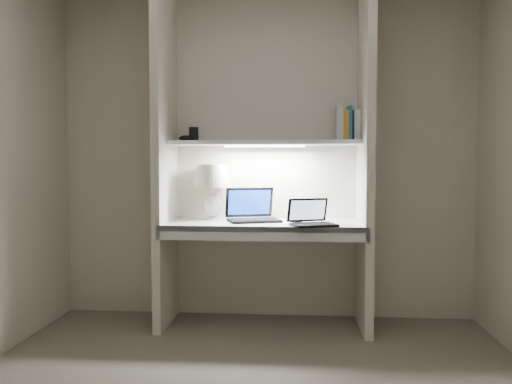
# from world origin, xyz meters

# --- Properties ---
(back_wall) EXTENTS (3.20, 0.01, 2.50)m
(back_wall) POSITION_xyz_m (0.00, 1.50, 1.25)
(back_wall) COLOR beige
(back_wall) RESTS_ON floor
(alcove_panel_left) EXTENTS (0.06, 0.55, 2.50)m
(alcove_panel_left) POSITION_xyz_m (-0.73, 1.23, 1.25)
(alcove_panel_left) COLOR beige
(alcove_panel_left) RESTS_ON floor
(alcove_panel_right) EXTENTS (0.06, 0.55, 2.50)m
(alcove_panel_right) POSITION_xyz_m (0.73, 1.23, 1.25)
(alcove_panel_right) COLOR beige
(alcove_panel_right) RESTS_ON floor
(desk) EXTENTS (1.40, 0.55, 0.04)m
(desk) POSITION_xyz_m (0.00, 1.23, 0.75)
(desk) COLOR white
(desk) RESTS_ON alcove_panel_left
(desk_apron) EXTENTS (1.46, 0.03, 0.10)m
(desk_apron) POSITION_xyz_m (0.00, 0.96, 0.72)
(desk_apron) COLOR silver
(desk_apron) RESTS_ON desk
(shelf) EXTENTS (1.40, 0.36, 0.03)m
(shelf) POSITION_xyz_m (0.00, 1.32, 1.35)
(shelf) COLOR silver
(shelf) RESTS_ON back_wall
(strip_light) EXTENTS (0.60, 0.04, 0.02)m
(strip_light) POSITION_xyz_m (0.00, 1.32, 1.33)
(strip_light) COLOR white
(strip_light) RESTS_ON shelf
(table_lamp) EXTENTS (0.29, 0.29, 0.42)m
(table_lamp) POSITION_xyz_m (-0.40, 1.36, 1.05)
(table_lamp) COLOR white
(table_lamp) RESTS_ON desk
(laptop_main) EXTENTS (0.45, 0.41, 0.25)m
(laptop_main) POSITION_xyz_m (-0.09, 1.29, 0.83)
(laptop_main) COLOR black
(laptop_main) RESTS_ON desk
(laptop_netbook) EXTENTS (0.36, 0.33, 0.18)m
(laptop_netbook) POSITION_xyz_m (0.34, 1.04, 0.81)
(laptop_netbook) COLOR black
(laptop_netbook) RESTS_ON desk
(speaker) EXTENTS (0.10, 0.07, 0.13)m
(speaker) POSITION_xyz_m (0.29, 1.37, 0.83)
(speaker) COLOR silver
(speaker) RESTS_ON desk
(mouse) EXTENTS (0.12, 0.09, 0.04)m
(mouse) POSITION_xyz_m (0.24, 1.24, 0.79)
(mouse) COLOR black
(mouse) RESTS_ON desk
(cable_coil) EXTENTS (0.10, 0.10, 0.01)m
(cable_coil) POSITION_xyz_m (0.01, 1.31, 0.78)
(cable_coil) COLOR black
(cable_coil) RESTS_ON desk
(sticky_note) EXTENTS (0.09, 0.09, 0.00)m
(sticky_note) POSITION_xyz_m (-0.53, 1.14, 0.77)
(sticky_note) COLOR yellow
(sticky_note) RESTS_ON desk
(book_row) EXTENTS (0.24, 0.17, 0.25)m
(book_row) POSITION_xyz_m (0.65, 1.36, 1.48)
(book_row) COLOR silver
(book_row) RESTS_ON shelf
(shelf_box) EXTENTS (0.08, 0.07, 0.11)m
(shelf_box) POSITION_xyz_m (-0.56, 1.43, 1.42)
(shelf_box) COLOR black
(shelf_box) RESTS_ON shelf
(shelf_gadget) EXTENTS (0.12, 0.09, 0.05)m
(shelf_gadget) POSITION_xyz_m (-0.61, 1.40, 1.39)
(shelf_gadget) COLOR black
(shelf_gadget) RESTS_ON shelf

